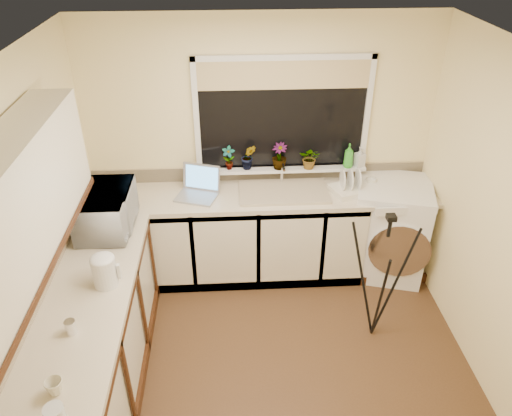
# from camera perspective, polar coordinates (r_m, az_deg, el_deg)

# --- Properties ---
(floor) EXTENTS (3.20, 3.20, 0.00)m
(floor) POSITION_cam_1_polar(r_m,az_deg,el_deg) (4.19, 1.83, -17.57)
(floor) COLOR #523520
(floor) RESTS_ON ground
(ceiling) EXTENTS (3.20, 3.20, 0.00)m
(ceiling) POSITION_cam_1_polar(r_m,az_deg,el_deg) (2.82, 2.70, 16.86)
(ceiling) COLOR white
(ceiling) RESTS_ON ground
(wall_back) EXTENTS (3.20, 0.00, 3.20)m
(wall_back) POSITION_cam_1_polar(r_m,az_deg,el_deg) (4.65, 0.47, 7.00)
(wall_back) COLOR #FFEAAA
(wall_back) RESTS_ON ground
(wall_left) EXTENTS (0.00, 3.00, 3.00)m
(wall_left) POSITION_cam_1_polar(r_m,az_deg,el_deg) (3.59, -24.26, -4.36)
(wall_left) COLOR #FFEAAA
(wall_left) RESTS_ON ground
(wall_right) EXTENTS (0.00, 3.00, 3.00)m
(wall_right) POSITION_cam_1_polar(r_m,az_deg,el_deg) (3.84, 26.73, -2.58)
(wall_right) COLOR #FFEAAA
(wall_right) RESTS_ON ground
(base_cabinet_back) EXTENTS (2.55, 0.60, 0.86)m
(base_cabinet_back) POSITION_cam_1_polar(r_m,az_deg,el_deg) (4.78, -3.22, -3.33)
(base_cabinet_back) COLOR silver
(base_cabinet_back) RESTS_ON floor
(base_cabinet_left) EXTENTS (0.54, 2.40, 0.86)m
(base_cabinet_left) POSITION_cam_1_polar(r_m,az_deg,el_deg) (3.79, -18.52, -16.81)
(base_cabinet_left) COLOR silver
(base_cabinet_left) RESTS_ON floor
(worktop_back) EXTENTS (3.20, 0.60, 0.04)m
(worktop_back) POSITION_cam_1_polar(r_m,az_deg,el_deg) (4.54, 0.71, 1.45)
(worktop_back) COLOR beige
(worktop_back) RESTS_ON base_cabinet_back
(worktop_left) EXTENTS (0.60, 2.40, 0.04)m
(worktop_left) POSITION_cam_1_polar(r_m,az_deg,el_deg) (3.48, -19.78, -11.84)
(worktop_left) COLOR beige
(worktop_left) RESTS_ON base_cabinet_left
(upper_cabinet) EXTENTS (0.28, 1.90, 0.70)m
(upper_cabinet) POSITION_cam_1_polar(r_m,az_deg,el_deg) (2.89, -26.40, -0.31)
(upper_cabinet) COLOR silver
(upper_cabinet) RESTS_ON wall_left
(splashback_left) EXTENTS (0.02, 2.40, 0.45)m
(splashback_left) POSITION_cam_1_polar(r_m,az_deg,el_deg) (3.42, -25.20, -8.65)
(splashback_left) COLOR beige
(splashback_left) RESTS_ON wall_left
(splashback_back) EXTENTS (3.20, 0.02, 0.14)m
(splashback_back) POSITION_cam_1_polar(r_m,az_deg,el_deg) (4.75, 0.47, 4.14)
(splashback_back) COLOR beige
(splashback_back) RESTS_ON wall_back
(window_glass) EXTENTS (1.50, 0.02, 1.00)m
(window_glass) POSITION_cam_1_polar(r_m,az_deg,el_deg) (4.53, 3.08, 10.71)
(window_glass) COLOR black
(window_glass) RESTS_ON wall_back
(window_blind) EXTENTS (1.50, 0.02, 0.25)m
(window_blind) POSITION_cam_1_polar(r_m,az_deg,el_deg) (4.38, 3.26, 15.17)
(window_blind) COLOR tan
(window_blind) RESTS_ON wall_back
(windowsill) EXTENTS (1.60, 0.14, 0.03)m
(windowsill) POSITION_cam_1_polar(r_m,az_deg,el_deg) (4.69, 2.97, 4.58)
(windowsill) COLOR white
(windowsill) RESTS_ON wall_back
(sink) EXTENTS (0.82, 0.46, 0.03)m
(sink) POSITION_cam_1_polar(r_m,az_deg,el_deg) (4.55, 3.23, 1.89)
(sink) COLOR tan
(sink) RESTS_ON worktop_back
(faucet) EXTENTS (0.03, 0.03, 0.24)m
(faucet) POSITION_cam_1_polar(r_m,az_deg,el_deg) (4.65, 3.03, 4.13)
(faucet) COLOR silver
(faucet) RESTS_ON worktop_back
(washing_machine) EXTENTS (0.82, 0.81, 0.96)m
(washing_machine) POSITION_cam_1_polar(r_m,az_deg,el_deg) (4.97, 15.17, -2.30)
(washing_machine) COLOR white
(washing_machine) RESTS_ON floor
(laptop) EXTENTS (0.43, 0.41, 0.26)m
(laptop) POSITION_cam_1_polar(r_m,az_deg,el_deg) (4.52, -6.67, 2.36)
(laptop) COLOR #9A99A1
(laptop) RESTS_ON worktop_back
(kettle) EXTENTS (0.17, 0.17, 0.22)m
(kettle) POSITION_cam_1_polar(r_m,az_deg,el_deg) (3.58, -17.18, -7.10)
(kettle) COLOR silver
(kettle) RESTS_ON worktop_left
(dish_rack) EXTENTS (0.43, 0.38, 0.05)m
(dish_rack) POSITION_cam_1_polar(r_m,az_deg,el_deg) (4.63, 11.00, 2.14)
(dish_rack) COLOR white
(dish_rack) RESTS_ON worktop_back
(tripod) EXTENTS (0.76, 0.76, 1.22)m
(tripod) POSITION_cam_1_polar(r_m,az_deg,el_deg) (4.12, 14.29, -7.97)
(tripod) COLOR black
(tripod) RESTS_ON floor
(steel_jar) EXTENTS (0.07, 0.07, 0.10)m
(steel_jar) POSITION_cam_1_polar(r_m,az_deg,el_deg) (3.33, -20.74, -12.81)
(steel_jar) COLOR silver
(steel_jar) RESTS_ON worktop_left
(microwave) EXTENTS (0.42, 0.61, 0.34)m
(microwave) POSITION_cam_1_polar(r_m,az_deg,el_deg) (4.15, -17.05, -0.27)
(microwave) COLOR white
(microwave) RESTS_ON worktop_left
(plant_a) EXTENTS (0.13, 0.10, 0.23)m
(plant_a) POSITION_cam_1_polar(r_m,az_deg,el_deg) (4.60, -3.21, 5.82)
(plant_a) COLOR #999999
(plant_a) RESTS_ON windowsill
(plant_b) EXTENTS (0.14, 0.11, 0.25)m
(plant_b) POSITION_cam_1_polar(r_m,az_deg,el_deg) (4.60, -0.88, 5.96)
(plant_b) COLOR #999999
(plant_b) RESTS_ON windowsill
(plant_c) EXTENTS (0.18, 0.18, 0.25)m
(plant_c) POSITION_cam_1_polar(r_m,az_deg,el_deg) (4.61, 2.73, 6.04)
(plant_c) COLOR #999999
(plant_c) RESTS_ON windowsill
(plant_d) EXTENTS (0.23, 0.22, 0.21)m
(plant_d) POSITION_cam_1_polar(r_m,az_deg,el_deg) (4.64, 6.31, 5.81)
(plant_d) COLOR #999999
(plant_d) RESTS_ON windowsill
(soap_bottle_green) EXTENTS (0.11, 0.11, 0.24)m
(soap_bottle_green) POSITION_cam_1_polar(r_m,az_deg,el_deg) (4.71, 10.72, 5.99)
(soap_bottle_green) COLOR green
(soap_bottle_green) RESTS_ON windowsill
(soap_bottle_clear) EXTENTS (0.11, 0.11, 0.19)m
(soap_bottle_clear) POSITION_cam_1_polar(r_m,az_deg,el_deg) (4.76, 11.95, 5.84)
(soap_bottle_clear) COLOR #999999
(soap_bottle_clear) RESTS_ON windowsill
(cup_back) EXTENTS (0.14, 0.14, 0.09)m
(cup_back) POSITION_cam_1_polar(r_m,az_deg,el_deg) (4.76, 13.22, 2.94)
(cup_back) COLOR silver
(cup_back) RESTS_ON worktop_back
(cup_left) EXTENTS (0.12, 0.12, 0.09)m
(cup_left) POSITION_cam_1_polar(r_m,az_deg,el_deg) (3.04, -22.37, -18.65)
(cup_left) COLOR beige
(cup_left) RESTS_ON worktop_left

